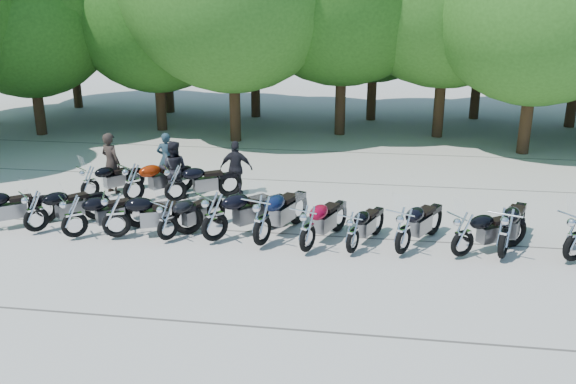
# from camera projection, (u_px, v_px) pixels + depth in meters

# --- Properties ---
(ground) EXTENTS (90.00, 90.00, 0.00)m
(ground) POSITION_uv_depth(u_px,v_px,m) (278.00, 258.00, 13.77)
(ground) COLOR #9B978C
(ground) RESTS_ON ground
(tree_1) EXTENTS (6.97, 6.97, 8.55)m
(tree_1) POSITION_uv_depth(u_px,v_px,m) (26.00, 11.00, 24.43)
(tree_1) COLOR #3A2614
(tree_1) RESTS_ON ground
(tree_2) EXTENTS (7.31, 7.31, 8.97)m
(tree_2) POSITION_uv_depth(u_px,v_px,m) (154.00, 4.00, 25.21)
(tree_2) COLOR #3A2614
(tree_2) RESTS_ON ground
(motorcycle_1) EXTENTS (1.94, 2.10, 1.24)m
(motorcycle_1) POSITION_uv_depth(u_px,v_px,m) (35.00, 210.00, 15.00)
(motorcycle_1) COLOR black
(motorcycle_1) RESTS_ON ground
(motorcycle_2) EXTENTS (2.15, 1.93, 1.26)m
(motorcycle_2) POSITION_uv_depth(u_px,v_px,m) (74.00, 215.00, 14.64)
(motorcycle_2) COLOR black
(motorcycle_2) RESTS_ON ground
(motorcycle_3) EXTENTS (2.45, 1.50, 1.33)m
(motorcycle_3) POSITION_uv_depth(u_px,v_px,m) (116.00, 214.00, 14.62)
(motorcycle_3) COLOR black
(motorcycle_3) RESTS_ON ground
(motorcycle_4) EXTENTS (1.67, 2.10, 1.18)m
(motorcycle_4) POSITION_uv_depth(u_px,v_px,m) (167.00, 219.00, 14.50)
(motorcycle_4) COLOR black
(motorcycle_4) RESTS_ON ground
(motorcycle_5) EXTENTS (2.29, 2.36, 1.43)m
(motorcycle_5) POSITION_uv_depth(u_px,v_px,m) (214.00, 215.00, 14.38)
(motorcycle_5) COLOR black
(motorcycle_5) RESTS_ON ground
(motorcycle_6) EXTENTS (1.59, 2.64, 1.43)m
(motorcycle_6) POSITION_uv_depth(u_px,v_px,m) (262.00, 219.00, 14.14)
(motorcycle_6) COLOR #0B1533
(motorcycle_6) RESTS_ON ground
(motorcycle_7) EXTENTS (1.49, 2.39, 1.30)m
(motorcycle_7) POSITION_uv_depth(u_px,v_px,m) (308.00, 228.00, 13.82)
(motorcycle_7) COLOR maroon
(motorcycle_7) RESTS_ON ground
(motorcycle_8) EXTENTS (1.32, 2.11, 1.15)m
(motorcycle_8) POSITION_uv_depth(u_px,v_px,m) (353.00, 232.00, 13.79)
(motorcycle_8) COLOR black
(motorcycle_8) RESTS_ON ground
(motorcycle_9) EXTENTS (1.71, 2.35, 1.30)m
(motorcycle_9) POSITION_uv_depth(u_px,v_px,m) (404.00, 230.00, 13.69)
(motorcycle_9) COLOR black
(motorcycle_9) RESTS_ON ground
(motorcycle_10) EXTENTS (2.17, 1.79, 1.23)m
(motorcycle_10) POSITION_uv_depth(u_px,v_px,m) (463.00, 233.00, 13.57)
(motorcycle_10) COLOR black
(motorcycle_10) RESTS_ON ground
(motorcycle_11) EXTENTS (1.59, 2.53, 1.37)m
(motorcycle_11) POSITION_uv_depth(u_px,v_px,m) (505.00, 232.00, 13.46)
(motorcycle_11) COLOR black
(motorcycle_11) RESTS_ON ground
(motorcycle_12) EXTENTS (2.40, 2.00, 1.37)m
(motorcycle_12) POSITION_uv_depth(u_px,v_px,m) (576.00, 235.00, 13.29)
(motorcycle_12) COLOR black
(motorcycle_12) RESTS_ON ground
(motorcycle_14) EXTENTS (1.72, 1.98, 1.14)m
(motorcycle_14) POSITION_uv_depth(u_px,v_px,m) (89.00, 181.00, 17.50)
(motorcycle_14) COLOR black
(motorcycle_14) RESTS_ON ground
(motorcycle_15) EXTENTS (2.00, 2.28, 1.32)m
(motorcycle_15) POSITION_uv_depth(u_px,v_px,m) (133.00, 182.00, 17.17)
(motorcycle_15) COLOR maroon
(motorcycle_15) RESTS_ON ground
(motorcycle_16) EXTENTS (2.27, 1.77, 1.27)m
(motorcycle_16) POSITION_uv_depth(u_px,v_px,m) (175.00, 182.00, 17.19)
(motorcycle_16) COLOR black
(motorcycle_16) RESTS_ON ground
(rider_0) EXTENTS (0.79, 0.67, 1.83)m
(rider_0) POSITION_uv_depth(u_px,v_px,m) (111.00, 163.00, 18.11)
(rider_0) COLOR black
(rider_0) RESTS_ON ground
(rider_1) EXTENTS (0.86, 0.70, 1.69)m
(rider_1) POSITION_uv_depth(u_px,v_px,m) (173.00, 169.00, 17.68)
(rider_1) COLOR black
(rider_1) RESTS_ON ground
(rider_2) EXTENTS (0.98, 0.44, 1.64)m
(rider_2) POSITION_uv_depth(u_px,v_px,m) (236.00, 168.00, 17.87)
(rider_2) COLOR black
(rider_2) RESTS_ON ground
(rider_3) EXTENTS (0.66, 0.49, 1.64)m
(rider_3) POSITION_uv_depth(u_px,v_px,m) (167.00, 159.00, 18.94)
(rider_3) COLOR #1D313C
(rider_3) RESTS_ON ground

